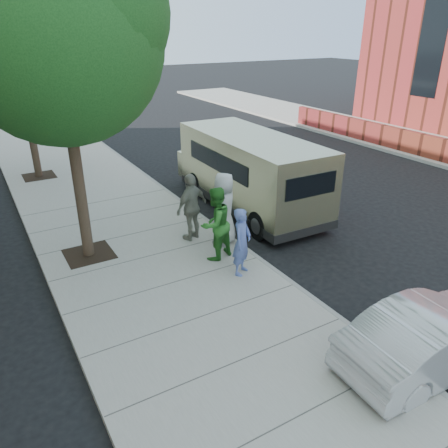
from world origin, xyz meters
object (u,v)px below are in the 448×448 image
Objects in this scene: parking_meter at (220,211)px; tree_near at (59,30)px; person_striped_polo at (192,207)px; person_green_shirt at (216,224)px; person_gray_shirt at (224,209)px; person_officer at (242,242)px; van at (248,170)px; sedan at (436,336)px; tree_far at (17,49)px.

tree_near is at bearing 137.68° from parking_meter.
tree_near reaches higher than person_striped_polo.
person_green_shirt is 1.31m from person_striped_polo.
person_gray_shirt is (3.39, -1.18, -4.40)m from tree_near.
person_officer is (-0.37, -1.67, -0.10)m from parking_meter.
van reaches higher than sedan.
tree_far is 11.50m from person_officer.
person_officer is (-2.65, -3.76, -0.32)m from van.
tree_far is 9.37m from person_striped_polo.
sedan is 6.00m from person_gray_shirt.
parking_meter is 1.72m from person_officer.
tree_near is 3.95× the size of person_green_shirt.
tree_far reaches higher than person_green_shirt.
person_green_shirt is at bearing 17.89° from sedan.
sedan is at bearing -103.65° from parking_meter.
person_striped_polo is at bearing -79.33° from person_gray_shirt.
van reaches higher than person_officer.
person_striped_polo is at bearing 14.88° from sedan.
parking_meter is at bearing -144.45° from person_green_shirt.
tree_near is 3.97× the size of person_striped_polo.
van is at bearing 9.58° from tree_near.
person_striped_polo is (-0.54, 0.62, 0.01)m from parking_meter.
person_green_shirt is (-0.16, 0.98, 0.12)m from person_officer.
tree_near is at bearing 32.86° from sedan.
tree_far is 3.27× the size of person_gray_shirt.
person_green_shirt is at bearing 69.56° from person_striped_polo.
person_striped_polo is (-2.82, -1.46, -0.21)m from van.
person_striped_polo is at bearing -151.09° from van.
sedan is at bearing -107.41° from person_officer.
parking_meter reaches higher than sedan.
person_striped_polo is (-0.01, 1.31, -0.01)m from person_green_shirt.
van is 3.18m from person_striped_polo.
tree_far reaches higher than person_officer.
person_gray_shirt is (0.64, 0.66, 0.04)m from person_green_shirt.
sedan is 2.03× the size of person_striped_polo.
person_striped_polo is (-0.65, 0.65, -0.05)m from person_gray_shirt.
sedan is 2.30× the size of person_officer.
person_officer is 1.72m from person_gray_shirt.
van is at bearing -152.20° from person_green_shirt.
person_green_shirt is at bearing -73.76° from tree_far.
person_gray_shirt is at bearing -36.63° from parking_meter.
sedan is at bearing -73.85° from tree_far.
sedan is 5.48m from person_green_shirt.
parking_meter is 0.68× the size of person_green_shirt.
person_officer is (2.91, -10.42, -3.90)m from tree_far.
tree_far is at bearing -103.08° from person_gray_shirt.
van is at bearing -169.90° from person_gray_shirt.
person_gray_shirt is at bearing -19.17° from tree_near.
person_green_shirt is at bearing -33.79° from tree_near.
tree_far is 1.69× the size of sedan.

